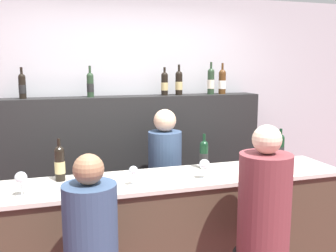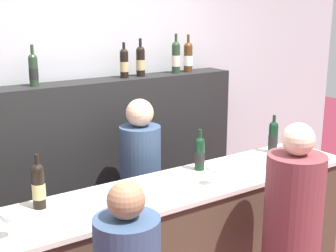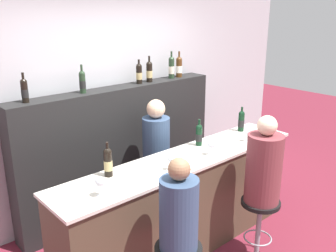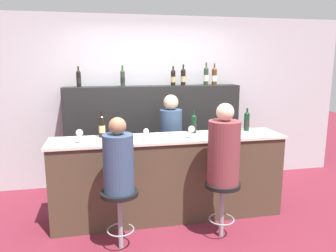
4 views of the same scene
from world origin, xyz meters
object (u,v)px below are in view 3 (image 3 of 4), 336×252
wine_bottle_counter_0 (108,162)px  wine_bottle_backbar_1 (82,82)px  wine_bottle_backbar_2 (139,73)px  guest_seated_right (264,166)px  wine_bottle_backbar_0 (25,90)px  wine_bottle_backbar_4 (171,67)px  wine_glass_2 (211,145)px  wine_glass_3 (247,133)px  wine_bottle_backbar_5 (179,67)px  guest_seated_left (179,211)px  bar_stool_right (260,213)px  wine_glass_1 (171,160)px  wine_glass_0 (100,182)px  wine_bottle_counter_2 (241,121)px  wine_bottle_counter_1 (199,135)px  bartender (156,166)px  wine_bottle_backbar_3 (149,71)px

wine_bottle_counter_0 → wine_bottle_backbar_1: wine_bottle_backbar_1 is taller
wine_bottle_backbar_2 → guest_seated_right: wine_bottle_backbar_2 is taller
wine_bottle_backbar_0 → wine_bottle_backbar_4: wine_bottle_backbar_4 is taller
wine_glass_2 → wine_glass_3: size_ratio=1.09×
wine_bottle_backbar_5 → guest_seated_left: 2.45m
wine_bottle_backbar_2 → bar_stool_right: size_ratio=0.46×
wine_bottle_counter_0 → wine_bottle_backbar_0: 1.13m
wine_glass_1 → bar_stool_right: size_ratio=0.22×
wine_glass_0 → wine_bottle_counter_2: bearing=7.3°
wine_bottle_backbar_2 → wine_glass_3: bearing=-66.5°
wine_bottle_counter_0 → wine_bottle_backbar_1: 1.14m
bar_stool_right → wine_glass_2: bearing=114.6°
wine_glass_1 → guest_seated_left: guest_seated_left is taller
wine_bottle_counter_1 → bartender: size_ratio=0.20×
wine_bottle_backbar_2 → wine_bottle_counter_2: bearing=-51.2°
guest_seated_right → bartender: 1.31m
wine_bottle_backbar_2 → bartender: wine_bottle_backbar_2 is taller
wine_glass_2 → guest_seated_right: bearing=-65.4°
wine_bottle_backbar_1 → wine_glass_1: size_ratio=2.16×
wine_bottle_backbar_5 → wine_bottle_counter_0: bearing=-151.2°
wine_bottle_backbar_2 → wine_bottle_backbar_3: wine_bottle_backbar_3 is taller
wine_bottle_backbar_3 → wine_bottle_counter_0: bearing=-142.4°
wine_bottle_backbar_5 → wine_glass_0: bearing=-148.3°
wine_bottle_backbar_4 → bar_stool_right: (-0.36, -1.70, -1.20)m
wine_bottle_counter_2 → wine_bottle_backbar_3: (-0.61, 0.96, 0.53)m
wine_bottle_backbar_3 → wine_glass_1: bearing=-121.5°
wine_bottle_backbar_4 → bar_stool_right: size_ratio=0.55×
bartender → wine_bottle_counter_2: bearing=-28.1°
wine_bottle_backbar_5 → wine_glass_3: 1.35m
wine_bottle_counter_2 → wine_bottle_backbar_3: wine_bottle_backbar_3 is taller
wine_bottle_counter_1 → wine_bottle_backbar_1: (-0.81, 0.96, 0.53)m
wine_bottle_backbar_3 → guest_seated_right: (0.01, -1.70, -0.68)m
wine_bottle_backbar_1 → bartender: bearing=-37.4°
wine_bottle_backbar_2 → guest_seated_left: (-0.94, -1.70, -0.72)m
wine_bottle_counter_0 → guest_seated_left: guest_seated_left is taller
wine_bottle_backbar_5 → bar_stool_right: wine_bottle_backbar_5 is taller
wine_bottle_backbar_5 → wine_glass_1: 1.84m
wine_glass_3 → guest_seated_left: size_ratio=0.18×
wine_bottle_backbar_3 → wine_bottle_backbar_5: 0.50m
wine_bottle_counter_0 → bar_stool_right: 1.60m
wine_bottle_counter_0 → wine_bottle_backbar_4: wine_bottle_backbar_4 is taller
wine_bottle_backbar_2 → wine_bottle_backbar_3: 0.16m
guest_seated_right → wine_glass_0: bearing=162.3°
wine_bottle_backbar_2 → bar_stool_right: wine_bottle_backbar_2 is taller
wine_bottle_backbar_3 → wine_glass_2: 1.36m
guest_seated_right → wine_bottle_counter_1: bearing=98.6°
wine_bottle_counter_0 → wine_glass_2: bearing=-14.6°
wine_bottle_backbar_3 → bar_stool_right: (0.01, -1.70, -1.19)m
wine_bottle_counter_0 → wine_glass_2: wine_bottle_counter_0 is taller
wine_bottle_counter_2 → wine_bottle_backbar_5: size_ratio=0.89×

